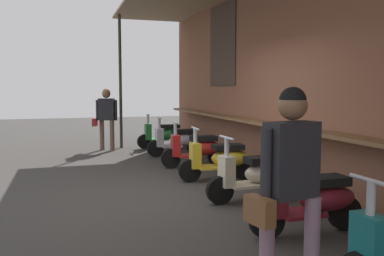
# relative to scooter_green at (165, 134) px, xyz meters

# --- Properties ---
(ground_plane) EXTENTS (36.26, 36.26, 0.00)m
(ground_plane) POSITION_rel_scooter_green_xyz_m (5.00, -1.08, -0.39)
(ground_plane) COLOR #383533
(market_stall_facade) EXTENTS (12.95, 2.32, 3.81)m
(market_stall_facade) POSITION_rel_scooter_green_xyz_m (4.99, 0.81, 1.70)
(market_stall_facade) COLOR brown
(market_stall_facade) RESTS_ON ground_plane
(scooter_green) EXTENTS (0.46, 1.40, 0.97)m
(scooter_green) POSITION_rel_scooter_green_xyz_m (0.00, 0.00, 0.00)
(scooter_green) COLOR #237533
(scooter_green) RESTS_ON ground_plane
(scooter_silver) EXTENTS (0.46, 1.40, 0.97)m
(scooter_silver) POSITION_rel_scooter_green_xyz_m (1.38, 0.00, 0.00)
(scooter_silver) COLOR #B2B5BA
(scooter_silver) RESTS_ON ground_plane
(scooter_red) EXTENTS (0.49, 1.40, 0.97)m
(scooter_red) POSITION_rel_scooter_green_xyz_m (2.90, -0.00, 0.00)
(scooter_red) COLOR red
(scooter_red) RESTS_ON ground_plane
(scooter_yellow) EXTENTS (0.49, 1.40, 0.97)m
(scooter_yellow) POSITION_rel_scooter_green_xyz_m (4.24, -0.00, 0.00)
(scooter_yellow) COLOR gold
(scooter_yellow) RESTS_ON ground_plane
(scooter_cream) EXTENTS (0.46, 1.40, 0.97)m
(scooter_cream) POSITION_rel_scooter_green_xyz_m (5.65, 0.00, 0.00)
(scooter_cream) COLOR beige
(scooter_cream) RESTS_ON ground_plane
(scooter_maroon) EXTENTS (0.46, 1.40, 0.97)m
(scooter_maroon) POSITION_rel_scooter_green_xyz_m (7.09, 0.00, 0.00)
(scooter_maroon) COLOR maroon
(scooter_maroon) RESTS_ON ground_plane
(shopper_with_handbag) EXTENTS (0.40, 0.66, 1.65)m
(shopper_with_handbag) POSITION_rel_scooter_green_xyz_m (-0.05, -1.60, 0.61)
(shopper_with_handbag) COLOR brown
(shopper_with_handbag) RESTS_ON ground_plane
(shopper_browsing) EXTENTS (0.36, 0.66, 1.65)m
(shopper_browsing) POSITION_rel_scooter_green_xyz_m (8.31, -1.05, 0.61)
(shopper_browsing) COLOR gray
(shopper_browsing) RESTS_ON ground_plane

